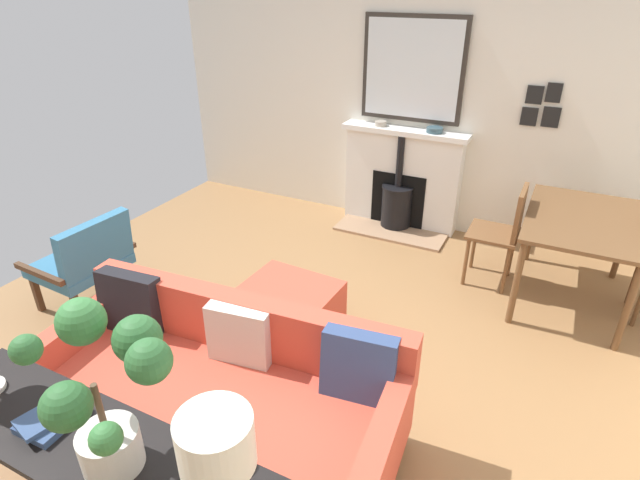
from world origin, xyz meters
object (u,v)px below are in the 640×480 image
object	(u,v)px
ottoman	(289,306)
mantel_bowl_near	(381,123)
sofa	(219,392)
mantel_bowl_far	(435,129)
console_table	(96,457)
dining_table	(582,228)
fireplace	(400,185)
dining_chair_near_fireplace	(505,228)
table_lamp_far_end	(216,445)
armchair_accent	(86,259)
book_stack	(52,417)
potted_plant	(106,384)

from	to	relation	value
ottoman	mantel_bowl_near	bearing A→B (deg)	-176.26
sofa	ottoman	size ratio (longest dim) A/B	3.05
mantel_bowl_far	console_table	size ratio (longest dim) A/B	0.09
mantel_bowl_near	console_table	world-z (taller)	mantel_bowl_near
console_table	dining_table	size ratio (longest dim) A/B	1.43
fireplace	mantel_bowl_far	bearing A→B (deg)	90.97
mantel_bowl_far	dining_chair_near_fireplace	world-z (taller)	mantel_bowl_far
ottoman	table_lamp_far_end	xyz separation A→B (m)	(1.74, 0.77, 0.81)
table_lamp_far_end	dining_table	bearing A→B (deg)	162.03
armchair_accent	ottoman	bearing A→B (deg)	104.26
mantel_bowl_near	dining_table	size ratio (longest dim) A/B	0.10
dining_chair_near_fireplace	sofa	bearing A→B (deg)	-25.01
sofa	console_table	bearing A→B (deg)	0.51
mantel_bowl_far	table_lamp_far_end	bearing A→B (deg)	5.37
mantel_bowl_far	ottoman	size ratio (longest dim) A/B	0.23
sofa	armchair_accent	world-z (taller)	sofa
sofa	dining_chair_near_fireplace	xyz separation A→B (m)	(-2.38, 1.11, 0.19)
mantel_bowl_far	dining_table	bearing A→B (deg)	62.33
book_stack	dining_chair_near_fireplace	distance (m)	3.42
mantel_bowl_far	armchair_accent	xyz separation A→B (m)	(2.52, -1.95, -0.62)
armchair_accent	console_table	size ratio (longest dim) A/B	0.47
mantel_bowl_near	table_lamp_far_end	bearing A→B (deg)	13.17
armchair_accent	potted_plant	xyz separation A→B (m)	(1.34, 1.84, 0.66)
sofa	dining_chair_near_fireplace	bearing A→B (deg)	154.99
sofa	potted_plant	xyz separation A→B (m)	(0.75, 0.17, 0.77)
fireplace	dining_table	world-z (taller)	fireplace
mantel_bowl_near	armchair_accent	world-z (taller)	mantel_bowl_near
mantel_bowl_far	potted_plant	distance (m)	3.86
armchair_accent	table_lamp_far_end	xyz separation A→B (m)	(1.35, 2.31, 0.62)
console_table	mantel_bowl_near	bearing A→B (deg)	-175.96
console_table	table_lamp_far_end	bearing A→B (deg)	90.00
mantel_bowl_near	mantel_bowl_far	distance (m)	0.54
dining_chair_near_fireplace	mantel_bowl_far	bearing A→B (deg)	-130.94
sofa	book_stack	xyz separation A→B (m)	(0.75, -0.22, 0.43)
armchair_accent	table_lamp_far_end	bearing A→B (deg)	59.71
ottoman	dining_table	bearing A→B (deg)	128.08
fireplace	ottoman	xyz separation A→B (m)	(2.12, -0.11, -0.21)
ottoman	console_table	bearing A→B (deg)	4.40
table_lamp_far_end	potted_plant	world-z (taller)	potted_plant
potted_plant	book_stack	size ratio (longest dim) A/B	2.25
mantel_bowl_near	dining_table	world-z (taller)	mantel_bowl_near
mantel_bowl_near	potted_plant	xyz separation A→B (m)	(3.86, 0.44, 0.04)
fireplace	book_stack	world-z (taller)	fireplace
fireplace	table_lamp_far_end	size ratio (longest dim) A/B	2.91
potted_plant	dining_table	size ratio (longest dim) A/B	0.52
dining_table	book_stack	bearing A→B (deg)	-30.92
dining_table	table_lamp_far_end	bearing A→B (deg)	-17.97
armchair_accent	dining_table	world-z (taller)	armchair_accent
mantel_bowl_near	armchair_accent	xyz separation A→B (m)	(2.52, -1.41, -0.62)
dining_table	dining_chair_near_fireplace	bearing A→B (deg)	-89.94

